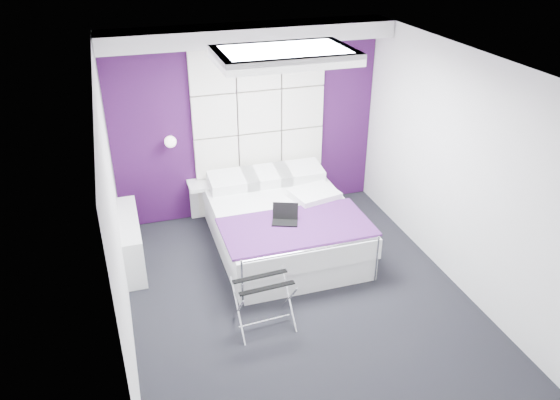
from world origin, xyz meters
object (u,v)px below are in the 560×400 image
object	(u,v)px
luggage_rack	(264,304)
nightstand	(206,184)
radiator	(132,241)
wall_lamp	(170,141)
bed	(283,225)
laptop	(284,217)

from	to	relation	value
luggage_rack	nightstand	bearing A→B (deg)	90.31
radiator	nightstand	world-z (taller)	radiator
nightstand	luggage_rack	bearing A→B (deg)	-86.39
wall_lamp	radiator	bearing A→B (deg)	-130.10
radiator	nightstand	bearing A→B (deg)	34.53
bed	laptop	xyz separation A→B (m)	(-0.10, -0.37, 0.33)
wall_lamp	radiator	world-z (taller)	wall_lamp
wall_lamp	luggage_rack	world-z (taller)	wall_lamp
nightstand	laptop	bearing A→B (deg)	-62.01
wall_lamp	luggage_rack	xyz separation A→B (m)	(0.55, -2.36, -0.94)
radiator	bed	xyz separation A→B (m)	(1.84, -0.20, 0.01)
bed	nightstand	bearing A→B (deg)	130.71
luggage_rack	radiator	bearing A→B (deg)	123.41
bed	nightstand	size ratio (longest dim) A/B	4.50
bed	nightstand	xyz separation A→B (m)	(-0.79, 0.92, 0.26)
bed	luggage_rack	bearing A→B (deg)	-114.69
bed	laptop	distance (m)	0.51
wall_lamp	bed	world-z (taller)	wall_lamp
wall_lamp	luggage_rack	distance (m)	2.60
laptop	bed	bearing A→B (deg)	95.84
wall_lamp	laptop	world-z (taller)	wall_lamp
bed	nightstand	distance (m)	1.24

